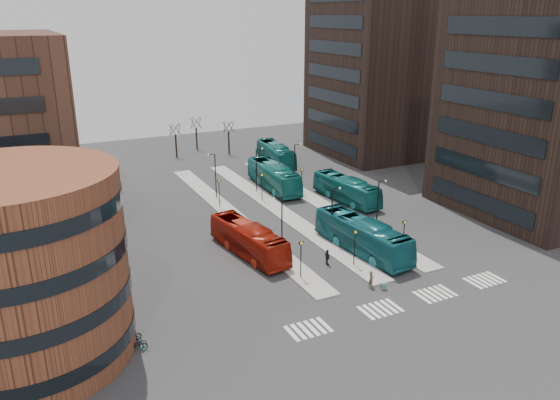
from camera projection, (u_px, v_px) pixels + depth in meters
name	position (u px, v px, depth m)	size (l,w,h in m)	color
ground	(421.00, 329.00, 43.39)	(160.00, 160.00, 0.00)	#2A2A2D
island_left	(234.00, 217.00, 67.13)	(2.50, 45.00, 0.15)	gray
island_mid	(278.00, 209.00, 69.64)	(2.50, 45.00, 0.15)	gray
island_right	(319.00, 202.00, 72.15)	(2.50, 45.00, 0.15)	gray
suitcase	(383.00, 286.00, 49.55)	(0.49, 0.39, 0.62)	navy
red_bus	(249.00, 239.00, 56.41)	(2.77, 11.84, 3.30)	#A71C0C
teal_bus_a	(362.00, 236.00, 56.91)	(3.04, 12.99, 3.62)	#145E68
teal_bus_b	(274.00, 176.00, 77.58)	(3.04, 12.99, 3.62)	#16706B
teal_bus_c	(346.00, 189.00, 72.50)	(2.74, 11.71, 3.26)	#146565
teal_bus_d	(276.00, 154.00, 90.11)	(2.89, 12.34, 3.44)	#136363
traveller	(371.00, 279.00, 49.74)	(0.59, 0.39, 1.62)	brown
commuter_a	(257.00, 251.00, 55.30)	(0.91, 0.71, 1.87)	black
commuter_b	(327.00, 257.00, 54.26)	(0.95, 0.39, 1.62)	black
commuter_c	(345.00, 235.00, 59.63)	(1.09, 0.63, 1.69)	black
bicycle_near	(135.00, 345.00, 40.46)	(0.63, 1.81, 0.95)	gray
bicycle_mid	(131.00, 337.00, 41.58)	(0.44, 1.55, 0.93)	gray
bicycle_far	(135.00, 345.00, 40.48)	(0.65, 1.86, 0.98)	gray
crosswalk_stripes	(406.00, 302.00, 47.51)	(22.35, 2.40, 0.01)	silver
round_building	(17.00, 269.00, 37.88)	(15.16, 15.16, 14.00)	brown
tower_near	(553.00, 91.00, 65.46)	(20.12, 20.00, 30.00)	black
tower_far	(383.00, 67.00, 94.30)	(20.12, 20.00, 30.00)	black
sign_poles	(301.00, 209.00, 62.78)	(12.45, 22.12, 3.65)	black
lamp_posts	(290.00, 187.00, 67.07)	(14.04, 20.24, 6.12)	black
bare_trees	(200.00, 138.00, 96.76)	(10.97, 8.14, 5.90)	black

